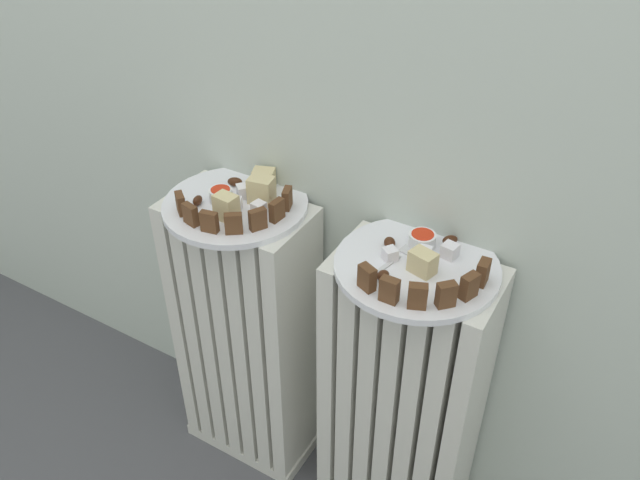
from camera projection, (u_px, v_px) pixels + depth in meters
The scene contains 35 objects.
radiator_left at pixel (248, 338), 1.42m from camera, with size 0.30×0.17×0.68m.
radiator_right at pixel (401, 405), 1.27m from camera, with size 0.30×0.17×0.68m.
plate_left at pixel (236, 205), 1.21m from camera, with size 0.28×0.28×0.01m, color white.
plate_right at pixel (417, 266), 1.06m from camera, with size 0.28×0.28×0.01m, color white.
dark_cake_slice_left_0 at pixel (181, 204), 1.17m from camera, with size 0.03×0.01×0.04m, color #56351E.
dark_cake_slice_left_1 at pixel (190, 215), 1.14m from camera, with size 0.03×0.01×0.04m, color #56351E.
dark_cake_slice_left_2 at pixel (209, 222), 1.12m from camera, with size 0.03×0.01×0.04m, color #56351E.
dark_cake_slice_left_3 at pixel (234, 224), 1.12m from camera, with size 0.03×0.01×0.04m, color #56351E.
dark_cake_slice_left_4 at pixel (258, 219), 1.13m from camera, with size 0.03×0.01×0.04m, color #56351E.
dark_cake_slice_left_5 at pixel (277, 210), 1.15m from camera, with size 0.03×0.01×0.04m, color #56351E.
dark_cake_slice_left_6 at pixel (287, 198), 1.19m from camera, with size 0.03×0.01×0.04m, color #56351E.
marble_cake_slice_left_0 at pixel (264, 179), 1.24m from camera, with size 0.04×0.03×0.04m, color beige.
marble_cake_slice_left_1 at pixel (226, 207), 1.15m from camera, with size 0.04×0.03×0.05m, color beige.
marble_cake_slice_left_2 at pixel (261, 190), 1.20m from camera, with size 0.05×0.03×0.05m, color beige.
turkish_delight_left_0 at pixel (236, 204), 1.19m from camera, with size 0.02×0.02×0.02m, color white.
turkish_delight_left_1 at pixel (259, 208), 1.17m from camera, with size 0.02×0.02×0.02m, color white.
turkish_delight_left_2 at pixel (244, 191), 1.22m from camera, with size 0.02×0.02×0.02m, color white.
medjool_date_left_0 at pixel (235, 182), 1.26m from camera, with size 0.03×0.02×0.02m, color #3D1E0F.
medjool_date_left_1 at pixel (198, 200), 1.20m from camera, with size 0.03×0.02×0.02m, color #3D1E0F.
jam_bowl_left at pixel (221, 194), 1.21m from camera, with size 0.04×0.04×0.03m.
dark_cake_slice_right_0 at pixel (367, 278), 1.00m from camera, with size 0.03×0.02×0.04m, color #56351E.
dark_cake_slice_right_1 at pixel (389, 290), 0.97m from camera, with size 0.03×0.02×0.04m, color #56351E.
dark_cake_slice_right_2 at pixel (418, 296), 0.96m from camera, with size 0.03×0.02×0.04m, color #56351E.
dark_cake_slice_right_3 at pixel (446, 295), 0.96m from camera, with size 0.03×0.02×0.04m, color #56351E.
dark_cake_slice_right_4 at pixel (469, 286), 0.98m from camera, with size 0.03×0.02×0.04m, color #56351E.
dark_cake_slice_right_5 at pixel (483, 272), 1.01m from camera, with size 0.03×0.02×0.04m, color #56351E.
marble_cake_slice_right_0 at pixel (423, 262), 1.03m from camera, with size 0.04×0.03×0.04m, color beige.
turkish_delight_right_0 at pixel (425, 253), 1.06m from camera, with size 0.02×0.02×0.02m, color white.
turkish_delight_right_1 at pixel (450, 251), 1.07m from camera, with size 0.02×0.02×0.02m, color white.
turkish_delight_right_2 at pixel (390, 254), 1.06m from camera, with size 0.02×0.02×0.02m, color white.
medjool_date_right_0 at pixel (390, 243), 1.09m from camera, with size 0.03×0.02×0.02m, color #3D1E0F.
medjool_date_right_1 at pixel (450, 240), 1.10m from camera, with size 0.03×0.02×0.02m, color #3D1E0F.
medjool_date_right_2 at pixel (383, 275), 1.02m from camera, with size 0.02×0.02×0.02m, color #3D1E0F.
jam_bowl_right at pixel (422, 239), 1.09m from camera, with size 0.05×0.05×0.02m.
fork at pixel (397, 257), 1.07m from camera, with size 0.03×0.10×0.00m.
Camera 1 is at (0.47, -0.52, 1.34)m, focal length 36.10 mm.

